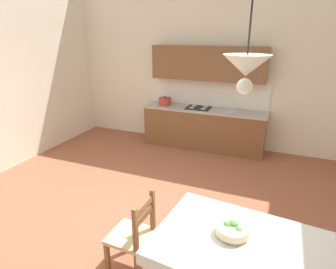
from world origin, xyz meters
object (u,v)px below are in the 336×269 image
Objects in this scene: pendant_lamp at (246,67)px; dining_chair_tv_side at (134,236)px; kitchen_cabinetry at (204,110)px; dining_table at (239,253)px; fruit_bowl at (232,229)px.

dining_chair_tv_side is at bearing 172.70° from pendant_lamp.
kitchen_cabinetry reaches higher than dining_table.
dining_chair_tv_side reaches higher than dining_table.
dining_table is 1.94× the size of pendant_lamp.
pendant_lamp reaches higher than dining_table.
pendant_lamp reaches higher than kitchen_cabinetry.
pendant_lamp is at bearing -87.95° from fruit_bowl.
kitchen_cabinetry is 2.86× the size of dining_chair_tv_side.
kitchen_cabinetry is at bearing 108.01° from pendant_lamp.
dining_table is 0.21m from fruit_bowl.
fruit_bowl is at bearing 1.12° from dining_chair_tv_side.
dining_table is at bearing -70.55° from kitchen_cabinetry.
fruit_bowl is at bearing 141.69° from dining_table.
dining_chair_tv_side is 2.06m from pendant_lamp.
kitchen_cabinetry is 4.28m from pendant_lamp.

